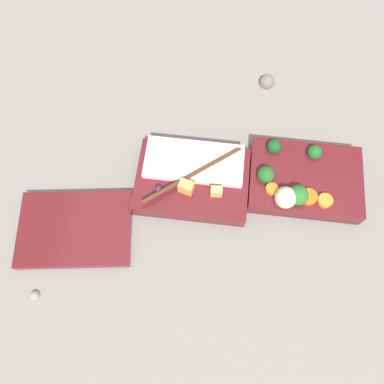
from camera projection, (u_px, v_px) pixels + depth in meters
The scene contains 6 objects.
ground_plane at pixel (244, 191), 0.71m from camera, with size 3.00×3.00×0.00m, color gray.
bento_tray_vegetable at pixel (302, 180), 0.70m from camera, with size 0.21×0.14×0.07m.
bento_tray_rice at pixel (192, 179), 0.70m from camera, with size 0.21×0.14×0.06m.
bento_lid at pixel (75, 229), 0.68m from camera, with size 0.20×0.14×0.02m, color maroon.
pebble_0 at pixel (267, 82), 0.80m from camera, with size 0.03×0.03×0.03m, color #7A6B5B.
pebble_1 at pixel (34, 295), 0.64m from camera, with size 0.02×0.02×0.02m, color gray.
Camera 1 is at (0.07, 0.28, 0.66)m, focal length 35.00 mm.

